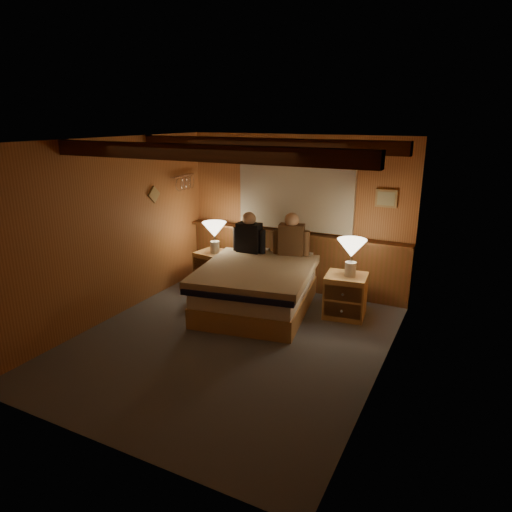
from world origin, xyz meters
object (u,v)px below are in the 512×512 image
Objects in this scene: nightstand_right at (345,296)px; lamp_left at (214,231)px; person_right at (291,237)px; nightstand_left at (214,269)px; lamp_right at (352,250)px; bed at (258,286)px; person_left at (249,236)px; duffel_bag at (206,294)px.

lamp_left is (-2.19, 0.18, 0.62)m from nightstand_right.
person_right is (-0.98, 0.40, 0.62)m from nightstand_right.
nightstand_left is 0.64m from lamp_left.
lamp_left is 0.75× the size of person_right.
person_right is (-1.02, 0.40, -0.04)m from lamp_right.
lamp_right reaches higher than bed.
lamp_right is at bearing 4.57° from bed.
bed is 0.90m from person_left.
lamp_right is 0.78× the size of person_left.
nightstand_left is at bearing 179.48° from person_left.
duffel_bag is at bearing -58.66° from nightstand_left.
lamp_right is at bearing -4.66° from lamp_left.
bed is 1.23m from nightstand_right.
person_left reaches higher than lamp_right.
lamp_left is 0.98× the size of lamp_right.
nightstand_right reaches higher than duffel_bag.
nightstand_right is at bearing -35.45° from person_right.
duffel_bag is (-1.99, -0.48, -0.81)m from lamp_right.
nightstand_right is at bearing -4.77° from lamp_left.
nightstand_left is 0.76m from duffel_bag.
lamp_right is 1.67m from person_left.
bed is at bearing -4.86° from duffel_bag.
person_left reaches higher than bed.
nightstand_right is 2.28m from lamp_left.
lamp_left is 0.95× the size of duffel_bag.
duffel_bag is at bearing -70.01° from lamp_left.
lamp_left is at bearing -177.66° from person_left.
lamp_left reaches higher than nightstand_right.
nightstand_right is 1.18× the size of lamp_right.
nightstand_left reaches higher than duffel_bag.
lamp_right reaches higher than nightstand_left.
person_right is 1.27× the size of duffel_bag.
nightstand_left is 1.42m from person_right.
person_left is at bearing 5.86° from lamp_left.
lamp_left is at bearing -24.71° from nightstand_left.
bed is at bearing -119.27° from person_right.
bed is 4.28× the size of lamp_left.
bed is 4.04× the size of duffel_bag.
lamp_right reaches higher than lamp_left.
person_left is 1.11m from duffel_bag.
person_left is at bearing 117.65° from bed.
lamp_right is 2.20m from duffel_bag.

